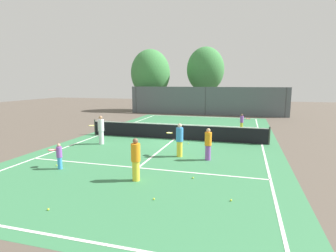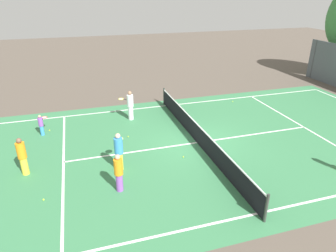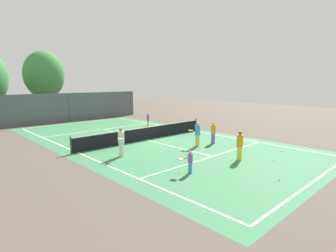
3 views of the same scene
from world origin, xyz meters
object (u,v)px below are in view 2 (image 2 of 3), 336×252
at_px(tennis_ball_6, 44,200).
at_px(player_5, 22,156).
at_px(player_2, 41,124).
at_px(player_3, 130,105).
at_px(player_1, 119,173).
at_px(tennis_ball_0, 183,157).
at_px(player_4, 119,151).
at_px(tennis_ball_5, 49,130).
at_px(tennis_ball_4, 233,101).
at_px(tennis_ball_7, 128,137).

bearing_deg(tennis_ball_6, player_5, -158.65).
bearing_deg(player_5, player_2, 173.61).
bearing_deg(player_3, tennis_ball_6, -34.28).
distance_m(player_1, tennis_ball_0, 3.62).
bearing_deg(player_3, player_2, -81.81).
bearing_deg(player_2, player_1, 27.54).
height_order(player_4, tennis_ball_5, player_4).
bearing_deg(player_4, tennis_ball_6, -66.95).
bearing_deg(tennis_ball_5, tennis_ball_6, 0.79).
bearing_deg(player_1, player_4, 170.93).
height_order(player_4, tennis_ball_4, player_4).
distance_m(player_4, tennis_ball_5, 5.89).
bearing_deg(player_5, player_4, 78.29).
bearing_deg(tennis_ball_6, player_1, 85.77).
xyz_separation_m(tennis_ball_4, tennis_ball_7, (3.26, -7.79, 0.00)).
xyz_separation_m(player_2, tennis_ball_0, (4.42, 6.30, -0.56)).
distance_m(player_3, player_4, 5.45).
height_order(tennis_ball_0, tennis_ball_5, same).
relative_size(player_1, tennis_ball_6, 23.68).
bearing_deg(tennis_ball_4, tennis_ball_6, -57.32).
xyz_separation_m(player_2, player_4, (4.56, 3.38, 0.28)).
distance_m(player_5, tennis_ball_4, 13.61).
xyz_separation_m(player_1, tennis_ball_7, (-4.43, 1.11, -0.77)).
height_order(tennis_ball_6, tennis_ball_7, same).
height_order(player_3, tennis_ball_5, player_3).
bearing_deg(tennis_ball_4, tennis_ball_0, -43.44).
relative_size(player_1, tennis_ball_5, 23.68).
distance_m(player_3, player_5, 6.89).
bearing_deg(tennis_ball_5, tennis_ball_0, 51.28).
bearing_deg(player_5, tennis_ball_6, 21.35).
bearing_deg(player_4, tennis_ball_0, 92.62).
bearing_deg(player_1, player_3, 165.93).
bearing_deg(player_3, tennis_ball_4, 97.51).
relative_size(tennis_ball_0, tennis_ball_5, 1.00).
height_order(tennis_ball_4, tennis_ball_6, same).
xyz_separation_m(player_4, tennis_ball_7, (-2.94, 0.87, -0.84)).
relative_size(player_5, tennis_ball_4, 25.16).
bearing_deg(player_4, player_5, -101.71).
height_order(player_2, player_3, player_3).
bearing_deg(tennis_ball_7, tennis_ball_0, 36.02).
bearing_deg(player_5, tennis_ball_4, 113.47).
distance_m(player_1, tennis_ball_4, 11.78).
bearing_deg(player_1, tennis_ball_0, 117.13).
distance_m(player_1, tennis_ball_6, 2.87).
bearing_deg(tennis_ball_7, tennis_ball_5, -116.81).
bearing_deg(player_2, tennis_ball_6, 3.78).
relative_size(player_2, player_5, 0.68).
distance_m(player_2, player_4, 5.68).
height_order(tennis_ball_0, tennis_ball_4, same).
bearing_deg(player_4, tennis_ball_7, 163.55).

